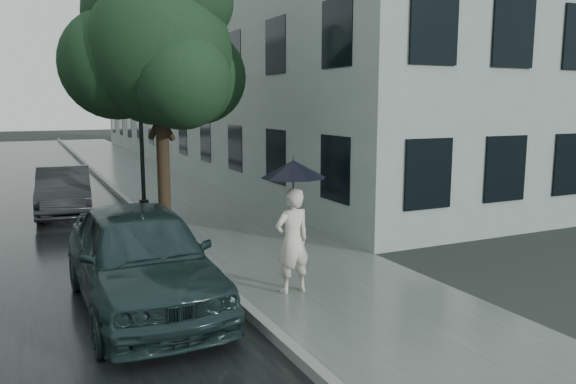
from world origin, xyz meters
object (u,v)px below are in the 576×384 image
lamp_post (135,97)px  car_far (64,191)px  car_near (141,257)px  pedestrian (292,241)px  street_tree (158,50)px

lamp_post → car_far: (-2.09, -0.15, -2.58)m
car_far → car_near: bearing=-82.0°
pedestrian → car_near: (-2.36, 0.37, -0.08)m
street_tree → car_far: street_tree is taller
pedestrian → lamp_post: (-0.78, 8.83, 2.37)m
pedestrian → street_tree: (-0.91, 5.13, 3.39)m
street_tree → lamp_post: bearing=88.0°
pedestrian → car_far: size_ratio=0.44×
pedestrian → lamp_post: 9.17m
car_far → street_tree: bearing=-56.6°
pedestrian → car_near: pedestrian is taller
pedestrian → street_tree: bearing=-87.2°
lamp_post → car_near: bearing=-115.2°
street_tree → car_far: (-1.96, 3.55, -3.60)m
pedestrian → street_tree: 6.21m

